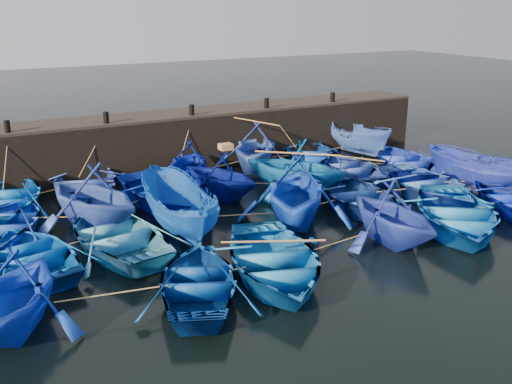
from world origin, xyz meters
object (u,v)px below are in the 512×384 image
boat_8 (168,192)px  boat_20 (12,293)px  boat_13 (33,254)px  wooden_crate (226,147)px  boat_0 (6,199)px

boat_8 → boat_20: size_ratio=1.46×
boat_8 → boat_20: bearing=-144.1°
boat_8 → boat_13: boat_8 is taller
boat_8 → wooden_crate: (2.49, -0.04, 1.55)m
boat_0 → boat_20: (-0.65, -9.00, 0.47)m
boat_8 → boat_0: bearing=147.1°
boat_8 → boat_20: (-6.29, -6.74, 0.45)m
boat_8 → wooden_crate: size_ratio=11.28×
boat_0 → boat_8: boat_8 is taller
boat_20 → boat_13: bearing=105.1°
boat_13 → boat_20: (-0.88, -3.50, 0.58)m
boat_13 → boat_20: bearing=63.4°
boat_0 → boat_13: size_ratio=1.22×
boat_0 → boat_20: size_ratio=1.39×
boat_8 → boat_13: 6.31m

